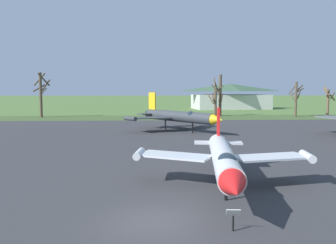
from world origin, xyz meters
name	(u,v)px	position (x,y,z in m)	size (l,w,h in m)	color
ground_plane	(153,224)	(0.00, 0.00, 0.00)	(600.00, 600.00, 0.00)	#4C6B33
asphalt_apron	(151,149)	(0.00, 18.14, 0.03)	(108.25, 60.48, 0.05)	#333335
grass_verge_strip	(150,118)	(0.00, 54.39, 0.03)	(168.25, 12.00, 0.06)	#3C5428
jet_fighter_front_right	(224,158)	(3.91, 4.69, 1.79)	(10.46, 13.15, 4.26)	silver
info_placard_front_right	(233,217)	(3.10, -1.04, 0.60)	(0.58, 0.31, 0.94)	black
jet_fighter_rear_left	(178,116)	(3.69, 31.97, 2.03)	(12.15, 12.92, 5.09)	#33383D
bare_tree_far_left	(41,92)	(-21.13, 56.63, 5.04)	(3.53, 3.70, 8.81)	brown
bare_tree_left_of_center	(215,100)	(13.40, 57.88, 3.31)	(3.41, 3.39, 6.51)	brown
bare_tree_center	(219,94)	(14.43, 58.82, 4.62)	(1.74, 2.76, 8.54)	brown
bare_tree_right_of_center	(296,97)	(29.10, 55.19, 3.95)	(3.24, 2.58, 7.04)	brown
bare_tree_far_right	(328,100)	(37.29, 58.34, 3.31)	(2.45, 2.35, 6.36)	brown
visitor_building	(230,97)	(22.98, 85.84, 3.45)	(22.46, 13.67, 7.05)	beige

